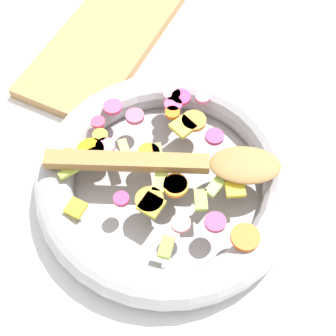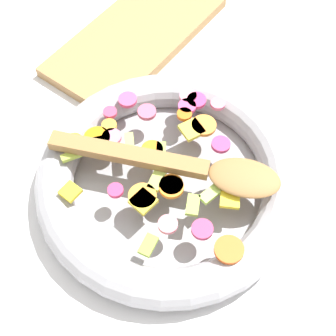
{
  "view_description": "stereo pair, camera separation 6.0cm",
  "coord_description": "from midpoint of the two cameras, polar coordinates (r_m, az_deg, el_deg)",
  "views": [
    {
      "loc": [
        -0.28,
        -0.13,
        0.56
      ],
      "look_at": [
        0.0,
        0.0,
        0.05
      ],
      "focal_mm": 50.0,
      "sensor_mm": 36.0,
      "label": 1
    },
    {
      "loc": [
        -0.25,
        -0.19,
        0.56
      ],
      "look_at": [
        0.0,
        0.0,
        0.05
      ],
      "focal_mm": 50.0,
      "sensor_mm": 36.0,
      "label": 2
    }
  ],
  "objects": [
    {
      "name": "skillet",
      "position": [
        0.62,
        -2.74,
        -1.56
      ],
      "size": [
        0.35,
        0.35,
        0.05
      ],
      "color": "gray",
      "rests_on": "ground_plane"
    },
    {
      "name": "ground_plane",
      "position": [
        0.64,
        -2.66,
        -2.55
      ],
      "size": [
        4.0,
        4.0,
        0.0
      ],
      "primitive_type": "plane",
      "color": "silver"
    },
    {
      "name": "wooden_spoon",
      "position": [
        0.59,
        -0.36,
        0.34
      ],
      "size": [
        0.15,
        0.29,
        0.01
      ],
      "color": "olive",
      "rests_on": "chopped_vegetables"
    },
    {
      "name": "chopped_vegetables",
      "position": [
        0.6,
        -3.94,
        0.75
      ],
      "size": [
        0.25,
        0.28,
        0.01
      ],
      "color": "orange",
      "rests_on": "skillet"
    },
    {
      "name": "cutting_board",
      "position": [
        0.81,
        -9.98,
        14.75
      ],
      "size": [
        0.32,
        0.15,
        0.02
      ],
      "color": "#9E7547",
      "rests_on": "ground_plane"
    }
  ]
}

